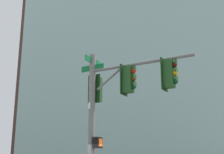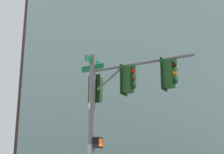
# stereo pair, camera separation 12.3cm
# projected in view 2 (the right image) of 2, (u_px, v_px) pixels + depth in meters

# --- Properties ---
(signal_pole_assembly) EXTENTS (4.68, 1.16, 6.09)m
(signal_pole_assembly) POSITION_uv_depth(u_px,v_px,m) (113.00, 101.00, 12.30)
(signal_pole_assembly) COLOR slate
(signal_pole_assembly) RESTS_ON ground_plane
(building_brick_nearside) EXTENTS (27.36, 21.14, 36.12)m
(building_brick_nearside) POSITION_uv_depth(u_px,v_px,m) (196.00, 69.00, 56.48)
(building_brick_nearside) COLOR #4C3328
(building_brick_nearside) RESTS_ON ground_plane
(building_brick_midblock) EXTENTS (21.53, 19.82, 38.98)m
(building_brick_midblock) POSITION_uv_depth(u_px,v_px,m) (108.00, 60.00, 56.10)
(building_brick_midblock) COLOR #4C3328
(building_brick_midblock) RESTS_ON ground_plane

